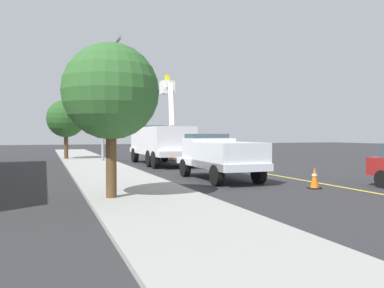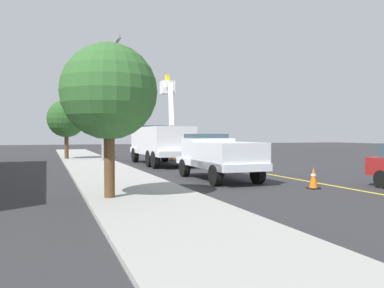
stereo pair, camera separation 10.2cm
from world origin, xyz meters
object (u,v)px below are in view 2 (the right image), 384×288
Objects in this scene: traffic_cone_leading at (313,178)px; traffic_cone_mid_front at (172,156)px; passing_minivan at (203,147)px; traffic_signal_mast at (107,81)px; service_pickup_truck at (219,155)px; utility_bucket_truck at (160,141)px.

traffic_cone_leading reaches higher than traffic_cone_mid_front.
passing_minivan is 5.82× the size of traffic_cone_leading.
traffic_cone_leading is at bearing 170.41° from passing_minivan.
passing_minivan is at bearing -9.59° from traffic_cone_leading.
traffic_cone_mid_front is 7.75m from traffic_signal_mast.
traffic_cone_mid_front is (17.07, 0.26, -0.02)m from traffic_cone_leading.
traffic_cone_leading is (-19.53, 3.30, -0.57)m from passing_minivan.
traffic_signal_mast reaches higher than passing_minivan.
traffic_cone_mid_front is (-2.46, 3.56, -0.59)m from passing_minivan.
passing_minivan is at bearing -19.22° from service_pickup_truck.
passing_minivan is at bearing -42.06° from utility_bucket_truck.
traffic_cone_leading is 0.10× the size of traffic_signal_mast.
utility_bucket_truck is 13.64m from traffic_cone_leading.
traffic_cone_leading is (-3.80, -2.18, -0.71)m from service_pickup_truck.
traffic_cone_mid_front is at bearing 124.67° from passing_minivan.
traffic_signal_mast is at bearing 20.20° from traffic_cone_leading.
service_pickup_truck is 12.55m from traffic_signal_mast.
utility_bucket_truck is 5.49m from traffic_signal_mast.
utility_bucket_truck is 10.45× the size of traffic_cone_mid_front.
service_pickup_truck is at bearing 160.78° from passing_minivan.
service_pickup_truck is (-9.61, -0.03, -0.48)m from utility_bucket_truck.
traffic_signal_mast is (11.20, 3.34, 4.57)m from service_pickup_truck.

